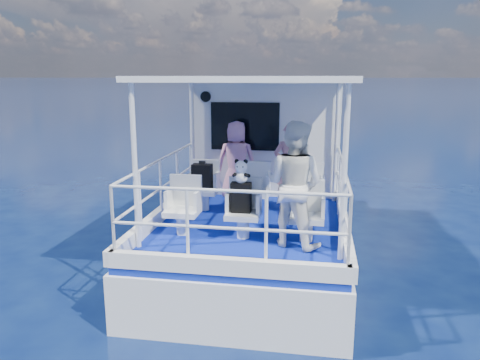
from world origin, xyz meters
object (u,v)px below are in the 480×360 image
object	(u,v)px
passenger_stbd_aft	(294,184)
panda	(241,171)
passenger_port_fwd	(236,161)
backpack_center	(241,197)

from	to	relation	value
passenger_stbd_aft	panda	size ratio (longest dim) A/B	5.11
passenger_stbd_aft	passenger_port_fwd	bearing A→B (deg)	-38.39
panda	passenger_port_fwd	bearing A→B (deg)	101.66
passenger_port_fwd	panda	bearing A→B (deg)	100.87
backpack_center	panda	world-z (taller)	panda
backpack_center	panda	size ratio (longest dim) A/B	1.28
backpack_center	passenger_stbd_aft	bearing A→B (deg)	-13.26
passenger_stbd_aft	panda	distance (m)	0.78
panda	passenger_stbd_aft	bearing A→B (deg)	-12.90
passenger_stbd_aft	panda	world-z (taller)	passenger_stbd_aft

